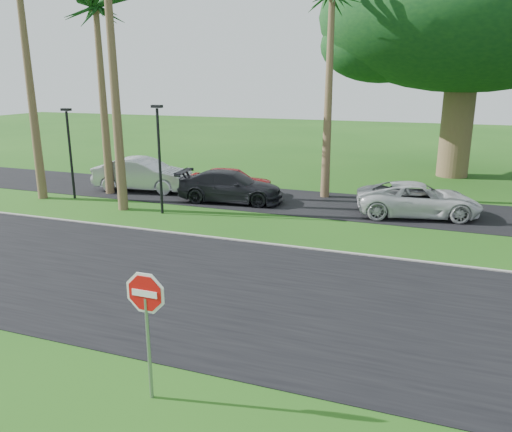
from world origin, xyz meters
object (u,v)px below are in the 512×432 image
object	(u,v)px
stop_sign_near	(146,310)
car_red	(231,181)
car_dark	(230,187)
car_minivan	(418,200)
car_silver	(143,175)

from	to	relation	value
stop_sign_near	car_red	distance (m)	16.56
car_dark	car_red	bearing A→B (deg)	15.48
car_dark	car_minivan	bearing A→B (deg)	-93.47
car_minivan	car_red	bearing A→B (deg)	72.23
car_silver	car_minivan	size ratio (longest dim) A/B	1.00
car_red	car_silver	bearing A→B (deg)	88.97
car_silver	car_minivan	xyz separation A→B (m)	(13.70, -0.29, -0.13)
car_silver	car_minivan	distance (m)	13.70
stop_sign_near	car_red	world-z (taller)	stop_sign_near
stop_sign_near	car_silver	world-z (taller)	stop_sign_near
car_red	car_minivan	xyz separation A→B (m)	(9.01, -0.91, 0.01)
stop_sign_near	car_minivan	size ratio (longest dim) A/B	0.51
stop_sign_near	car_minivan	xyz separation A→B (m)	(4.00, 14.84, -1.06)
car_red	car_dark	xyz separation A→B (m)	(0.51, -1.29, 0.02)
car_dark	car_minivan	size ratio (longest dim) A/B	0.98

